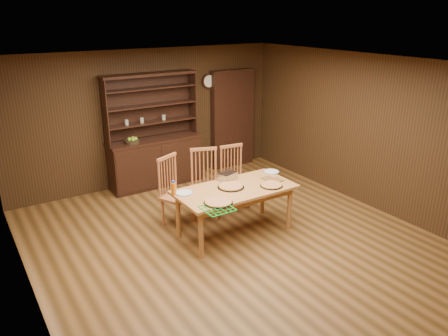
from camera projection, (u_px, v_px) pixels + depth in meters
floor at (234, 242)px, 6.50m from camera, size 6.00×6.00×0.00m
room_shell at (235, 140)px, 5.97m from camera, size 6.00×6.00×6.00m
china_hutch at (155, 156)px, 8.48m from camera, size 1.84×0.52×2.17m
doorway at (232, 119)px, 9.41m from camera, size 1.00×0.18×2.10m
wall_clock at (209, 81)px, 8.89m from camera, size 0.30×0.05×0.30m
dining_table at (235, 193)px, 6.55m from camera, size 1.80×0.90×0.75m
chair_left at (173, 188)px, 6.91m from camera, size 0.60×0.59×1.13m
chair_center at (205, 180)px, 7.22m from camera, size 0.59×0.58×1.14m
chair_right at (234, 174)px, 7.58m from camera, size 0.49×0.48×1.08m
pizza_left at (218, 202)px, 6.01m from camera, size 0.41×0.41×0.04m
pizza_right at (271, 185)px, 6.59m from camera, size 0.35×0.35×0.04m
pizza_center at (231, 186)px, 6.54m from camera, size 0.40×0.40×0.04m
cooling_rack at (217, 208)px, 5.84m from camera, size 0.47×0.47×0.02m
plate_left at (184, 193)px, 6.33m from camera, size 0.26×0.26×0.02m
plate_right at (271, 172)px, 7.17m from camera, size 0.26×0.26×0.02m
foil_dish at (227, 176)px, 6.84m from camera, size 0.32×0.27×0.11m
juice_bottle at (174, 188)px, 6.28m from camera, size 0.07×0.07×0.21m
pot_holder_a at (276, 180)px, 6.82m from camera, size 0.18×0.18×0.01m
pot_holder_b at (268, 179)px, 6.88m from camera, size 0.18×0.18×0.01m
fruit_bowl at (132, 141)px, 8.06m from camera, size 0.28×0.28×0.12m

